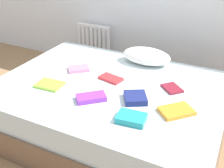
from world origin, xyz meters
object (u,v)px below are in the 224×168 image
object	(u,v)px
textbook_lime	(50,85)
textbook_pink	(79,69)
textbook_teal	(131,118)
textbook_orange	(176,111)
textbook_purple	(91,98)
textbook_navy	(135,98)
bed	(110,108)
textbook_red	(111,78)
textbook_maroon	(172,88)
radiator	(94,42)
pillow	(146,56)

from	to	relation	value
textbook_lime	textbook_pink	distance (m)	0.38
textbook_teal	textbook_orange	bearing A→B (deg)	37.15
textbook_pink	textbook_purple	distance (m)	0.57
textbook_orange	textbook_purple	bearing A→B (deg)	145.38
textbook_navy	textbook_orange	size ratio (longest dim) A/B	0.75
bed	textbook_lime	size ratio (longest dim) A/B	8.77
textbook_red	bed	bearing A→B (deg)	-58.84
textbook_orange	textbook_lime	bearing A→B (deg)	139.06
textbook_red	textbook_maroon	distance (m)	0.55
radiator	textbook_lime	bearing A→B (deg)	-74.82
textbook_red	textbook_purple	xyz separation A→B (m)	(0.01, -0.38, 0.01)
textbook_pink	textbook_orange	world-z (taller)	same
pillow	textbook_pink	xyz separation A→B (m)	(-0.53, -0.44, -0.06)
radiator	textbook_lime	distance (m)	1.51
textbook_maroon	textbook_teal	bearing A→B (deg)	-60.04
textbook_red	textbook_orange	bearing A→B (deg)	-8.45
textbook_navy	textbook_lime	bearing A→B (deg)	158.60
radiator	textbook_orange	xyz separation A→B (m)	(1.49, -1.36, 0.15)
textbook_teal	textbook_maroon	world-z (taller)	textbook_teal
textbook_red	textbook_orange	xyz separation A→B (m)	(0.67, -0.25, 0.00)
radiator	textbook_orange	distance (m)	2.03
textbook_orange	bed	bearing A→B (deg)	119.99
textbook_teal	textbook_navy	bearing A→B (deg)	100.17
bed	radiator	bearing A→B (deg)	125.39
textbook_teal	textbook_lime	distance (m)	0.85
pillow	textbook_navy	bearing A→B (deg)	-76.48
textbook_navy	textbook_teal	bearing A→B (deg)	-103.32
textbook_navy	textbook_red	bearing A→B (deg)	115.71
bed	textbook_pink	distance (m)	0.50
radiator	textbook_purple	size ratio (longest dim) A/B	2.11
textbook_navy	textbook_purple	xyz separation A→B (m)	(-0.32, -0.15, -0.00)
textbook_red	textbook_pink	xyz separation A→B (m)	(-0.37, 0.04, 0.00)
pillow	textbook_orange	size ratio (longest dim) A/B	2.03
pillow	textbook_lime	world-z (taller)	pillow
textbook_lime	textbook_maroon	size ratio (longest dim) A/B	1.32
bed	textbook_red	bearing A→B (deg)	109.22
bed	textbook_navy	size ratio (longest dim) A/B	10.88
textbook_red	textbook_maroon	size ratio (longest dim) A/B	1.21
textbook_purple	textbook_maroon	distance (m)	0.70
textbook_maroon	textbook_navy	bearing A→B (deg)	-81.53
textbook_red	textbook_purple	bearing A→B (deg)	-75.98
bed	textbook_orange	size ratio (longest dim) A/B	8.20
bed	textbook_pink	size ratio (longest dim) A/B	10.18
pillow	textbook_pink	world-z (taller)	pillow
textbook_navy	textbook_maroon	xyz separation A→B (m)	(0.21, 0.31, -0.01)
textbook_navy	textbook_teal	xyz separation A→B (m)	(0.08, -0.26, -0.00)
bed	textbook_teal	distance (m)	0.62
textbook_maroon	textbook_orange	size ratio (longest dim) A/B	0.71
textbook_maroon	textbook_lime	bearing A→B (deg)	-113.45
textbook_red	radiator	bearing A→B (deg)	138.37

